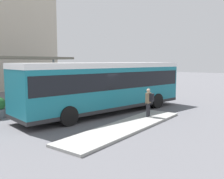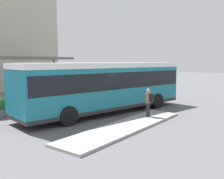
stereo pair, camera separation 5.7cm
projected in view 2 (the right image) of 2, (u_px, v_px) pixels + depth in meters
The scene contains 9 objects.
ground_plane at pixel (107, 112), 15.78m from camera, with size 120.00×120.00×0.00m, color #5B5B60.
curb_island at pixel (127, 126), 12.16m from camera, with size 8.32×1.80×0.12m.
city_bus at pixel (107, 84), 15.58m from camera, with size 11.82×4.70×3.14m.
pedestrian_waiting at pixel (149, 101), 13.94m from camera, with size 0.41×0.44×1.59m.
bicycle_orange at pixel (134, 89), 25.72m from camera, with size 0.48×1.79×0.77m.
bicycle_yellow at pixel (127, 89), 25.97m from camera, with size 0.48×1.58×0.69m.
bicycle_red at pixel (122, 89), 26.32m from camera, with size 0.48×1.53×0.66m.
station_shelter at pixel (8, 59), 17.48m from camera, with size 9.54×3.39×3.56m.
potted_planter_far_side at pixel (72, 94), 19.07m from camera, with size 1.01×1.01×1.48m.
Camera 2 is at (-12.19, -9.60, 3.23)m, focal length 40.00 mm.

